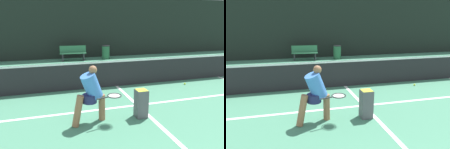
{
  "view_description": "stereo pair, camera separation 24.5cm",
  "coord_description": "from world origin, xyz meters",
  "views": [
    {
      "loc": [
        -2.37,
        0.01,
        2.38
      ],
      "look_at": [
        -0.75,
        5.37,
        0.95
      ],
      "focal_mm": 35.0,
      "sensor_mm": 36.0,
      "label": 1
    },
    {
      "loc": [
        -2.14,
        -0.05,
        2.38
      ],
      "look_at": [
        -0.75,
        5.37,
        0.95
      ],
      "focal_mm": 35.0,
      "sensor_mm": 36.0,
      "label": 2
    }
  ],
  "objects": [
    {
      "name": "court_service_line",
      "position": [
        0.0,
        5.34,
        0.0
      ],
      "size": [
        8.25,
        0.1,
        0.01
      ],
      "primitive_type": "cube",
      "color": "white",
      "rests_on": "ground"
    },
    {
      "name": "court_center_mark",
      "position": [
        0.0,
        5.01,
        0.0
      ],
      "size": [
        0.1,
        4.47,
        0.01
      ],
      "primitive_type": "cube",
      "color": "white",
      "rests_on": "ground"
    },
    {
      "name": "net",
      "position": [
        0.0,
        7.25,
        0.51
      ],
      "size": [
        11.09,
        0.09,
        1.07
      ],
      "color": "slate",
      "rests_on": "ground"
    },
    {
      "name": "fence_back",
      "position": [
        0.0,
        13.65,
        1.85
      ],
      "size": [
        24.0,
        0.06,
        3.72
      ],
      "color": "black",
      "rests_on": "ground"
    },
    {
      "name": "player_practicing",
      "position": [
        -1.45,
        4.68,
        0.73
      ],
      "size": [
        1.23,
        0.54,
        1.37
      ],
      "rotation": [
        0.0,
        0.0,
        0.26
      ],
      "color": "#8C6042",
      "rests_on": "ground"
    },
    {
      "name": "tennis_ball_scattered_2",
      "position": [
        2.49,
        6.68,
        0.03
      ],
      "size": [
        0.07,
        0.07,
        0.07
      ],
      "primitive_type": "sphere",
      "color": "#D1E033",
      "rests_on": "ground"
    },
    {
      "name": "ball_hopper",
      "position": [
        -0.22,
        4.63,
        0.37
      ],
      "size": [
        0.28,
        0.28,
        0.71
      ],
      "color": "#4C4C51",
      "rests_on": "ground"
    },
    {
      "name": "courtside_bench",
      "position": [
        -0.87,
        12.8,
        0.46
      ],
      "size": [
        1.54,
        0.52,
        0.86
      ],
      "rotation": [
        0.0,
        0.0,
        -0.09
      ],
      "color": "#33724C",
      "rests_on": "ground"
    },
    {
      "name": "trash_bin",
      "position": [
        1.11,
        12.79,
        0.41
      ],
      "size": [
        0.49,
        0.49,
        0.82
      ],
      "color": "#28603D",
      "rests_on": "ground"
    },
    {
      "name": "parked_car",
      "position": [
        -3.71,
        16.75,
        0.6
      ],
      "size": [
        1.7,
        4.0,
        1.42
      ],
      "color": "silver",
      "rests_on": "ground"
    },
    {
      "name": "building_far",
      "position": [
        0.0,
        25.69,
        2.36
      ],
      "size": [
        36.0,
        2.4,
        4.71
      ],
      "primitive_type": "cube",
      "color": "beige",
      "rests_on": "ground"
    }
  ]
}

